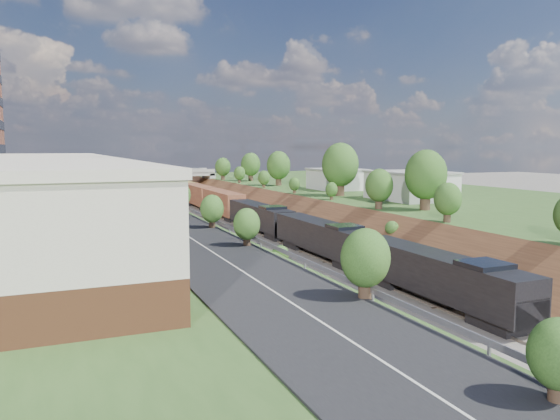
{
  "coord_description": "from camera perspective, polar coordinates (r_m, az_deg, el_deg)",
  "views": [
    {
      "loc": [
        -26.39,
        -15.94,
        12.89
      ],
      "look_at": [
        -3.25,
        39.06,
        6.0
      ],
      "focal_mm": 35.0,
      "sensor_mm": 36.0,
      "label": 1
    }
  ],
  "objects": [
    {
      "name": "commercial_building",
      "position": [
        54.14,
        -24.45,
        1.35
      ],
      "size": [
        14.3,
        62.3,
        7.0
      ],
      "color": "brown",
      "rests_on": "platform_left"
    },
    {
      "name": "embankment_left",
      "position": [
        78.55,
        -11.22,
        -2.98
      ],
      "size": [
        10.0,
        180.0,
        10.0
      ],
      "primitive_type": "cube",
      "rotation": [
        0.0,
        0.79,
        0.0
      ],
      "color": "brown",
      "rests_on": "ground"
    },
    {
      "name": "platform_right",
      "position": [
        96.96,
        15.12,
        0.21
      ],
      "size": [
        44.0,
        180.0,
        5.0
      ],
      "primitive_type": "cube",
      "color": "#335523",
      "rests_on": "ground"
    },
    {
      "name": "white_building_near",
      "position": [
        84.49,
        13.45,
        2.41
      ],
      "size": [
        9.0,
        12.0,
        4.0
      ],
      "primitive_type": "cube",
      "color": "silver",
      "rests_on": "platform_right"
    },
    {
      "name": "tree_right_large",
      "position": [
        70.88,
        14.99,
        3.53
      ],
      "size": [
        5.25,
        5.25,
        7.61
      ],
      "color": "#473323",
      "rests_on": "platform_right"
    },
    {
      "name": "white_building_far",
      "position": [
        102.79,
        5.96,
        3.16
      ],
      "size": [
        8.0,
        10.0,
        3.6
      ],
      "primitive_type": "cube",
      "color": "silver",
      "rests_on": "platform_right"
    },
    {
      "name": "road",
      "position": [
        77.12,
        -14.58,
        0.54
      ],
      "size": [
        8.0,
        180.0,
        0.1
      ],
      "primitive_type": "cube",
      "color": "black",
      "rests_on": "platform_left"
    },
    {
      "name": "embankment_right",
      "position": [
        85.62,
        3.36,
        -2.08
      ],
      "size": [
        10.0,
        180.0,
        10.0
      ],
      "primitive_type": "cube",
      "rotation": [
        0.0,
        0.79,
        0.0
      ],
      "color": "brown",
      "rests_on": "ground"
    },
    {
      "name": "overpass",
      "position": [
        140.67,
        -11.98,
        3.2
      ],
      "size": [
        24.5,
        8.3,
        7.4
      ],
      "color": "gray",
      "rests_on": "ground"
    },
    {
      "name": "rail_left_track",
      "position": [
        80.6,
        -5.36,
        -2.58
      ],
      "size": [
        1.58,
        180.0,
        0.18
      ],
      "primitive_type": "cube",
      "color": "gray",
      "rests_on": "ground"
    },
    {
      "name": "rail_right_track",
      "position": [
        82.29,
        -1.9,
        -2.36
      ],
      "size": [
        1.58,
        180.0,
        0.18
      ],
      "primitive_type": "cube",
      "color": "gray",
      "rests_on": "ground"
    },
    {
      "name": "tree_left_crest",
      "position": [
        39.23,
        -0.72,
        -1.99
      ],
      "size": [
        2.45,
        2.45,
        3.55
      ],
      "color": "#473323",
      "rests_on": "platform_left"
    },
    {
      "name": "freight_train",
      "position": [
        107.07,
        -7.0,
        1.1
      ],
      "size": [
        3.28,
        148.87,
        4.83
      ],
      "color": "black",
      "rests_on": "ground"
    },
    {
      "name": "guardrail",
      "position": [
        77.56,
        -11.57,
        1.02
      ],
      "size": [
        0.1,
        171.0,
        0.7
      ],
      "color": "#99999E",
      "rests_on": "platform_left"
    }
  ]
}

